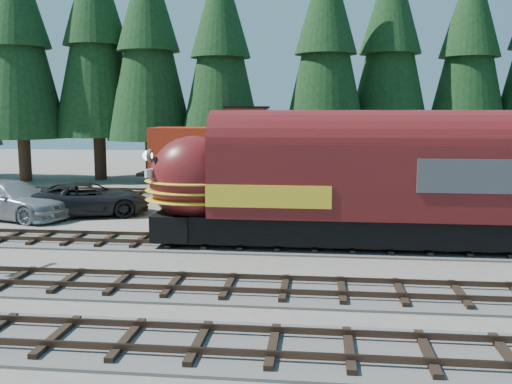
# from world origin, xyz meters

# --- Properties ---
(ground) EXTENTS (120.00, 120.00, 0.00)m
(ground) POSITION_xyz_m (0.00, 0.00, 0.00)
(ground) COLOR #6B665B
(ground) RESTS_ON ground
(track_spur) EXTENTS (32.00, 3.20, 0.33)m
(track_spur) POSITION_xyz_m (-10.00, 18.00, 0.06)
(track_spur) COLOR #4C4947
(track_spur) RESTS_ON ground
(depot) EXTENTS (12.80, 7.00, 5.30)m
(depot) POSITION_xyz_m (-0.00, 10.50, 2.96)
(depot) COLOR gold
(depot) RESTS_ON ground
(conifer_backdrop) EXTENTS (81.26, 21.85, 17.46)m
(conifer_backdrop) POSITION_xyz_m (2.22, 24.31, 10.46)
(conifer_backdrop) COLOR black
(conifer_backdrop) RESTS_ON ground
(locomotive) EXTENTS (15.88, 3.16, 4.32)m
(locomotive) POSITION_xyz_m (-1.03, 4.00, 2.53)
(locomotive) COLOR black
(locomotive) RESTS_ON ground
(caboose) EXTENTS (10.58, 3.07, 5.50)m
(caboose) POSITION_xyz_m (-7.11, 18.00, 2.71)
(caboose) COLOR black
(caboose) RESTS_ON ground
(pickup_truck_a) EXTENTS (7.22, 5.07, 1.83)m
(pickup_truck_a) POSITION_xyz_m (-13.82, 10.05, 0.91)
(pickup_truck_a) COLOR black
(pickup_truck_a) RESTS_ON ground
(pickup_truck_b) EXTENTS (7.36, 4.61, 1.99)m
(pickup_truck_b) POSITION_xyz_m (-17.57, 8.79, 0.99)
(pickup_truck_b) COLOR #999CA0
(pickup_truck_b) RESTS_ON ground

